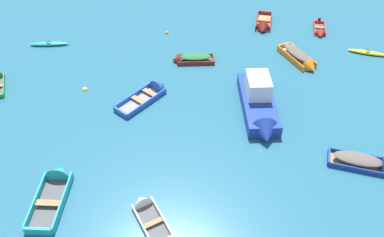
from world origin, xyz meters
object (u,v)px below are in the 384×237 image
object	(u,v)px
rowboat_deep_blue_far_left	(369,163)
rowboat_red_far_back	(320,32)
rowboat_maroon_midfield_right	(263,26)
rowboat_orange_cluster_inner	(301,59)
rowboat_white_outer_left	(146,210)
motor_launch_deep_blue_back_row_center	(259,105)
rowboat_blue_distant_center	(152,92)
rowboat_turquoise_midfield_left	(56,185)
mooring_buoy_near_foreground	(85,90)
mooring_buoy_outer_edge	(167,33)
rowboat_maroon_near_right	(188,59)
kayak_yellow_cluster_outer	(367,52)
kayak_turquoise_far_right	(49,44)

from	to	relation	value
rowboat_deep_blue_far_left	rowboat_red_far_back	xyz separation A→B (m)	(4.71, 14.99, -0.13)
rowboat_maroon_midfield_right	rowboat_orange_cluster_inner	world-z (taller)	rowboat_orange_cluster_inner
rowboat_white_outer_left	motor_launch_deep_blue_back_row_center	bearing A→B (deg)	34.92
rowboat_blue_distant_center	rowboat_turquoise_midfield_left	distance (m)	9.86
rowboat_deep_blue_far_left	mooring_buoy_near_foreground	bearing A→B (deg)	143.60
mooring_buoy_near_foreground	motor_launch_deep_blue_back_row_center	bearing A→B (deg)	-26.10
rowboat_maroon_midfield_right	mooring_buoy_outer_edge	size ratio (longest dim) A/B	11.05
rowboat_maroon_near_right	rowboat_blue_distant_center	bearing A→B (deg)	-135.87
kayak_yellow_cluster_outer	kayak_turquoise_far_right	bearing A→B (deg)	162.89
rowboat_maroon_midfield_right	mooring_buoy_near_foreground	bearing A→B (deg)	-161.62
rowboat_orange_cluster_inner	rowboat_red_far_back	distance (m)	5.35
kayak_yellow_cluster_outer	rowboat_turquoise_midfield_left	world-z (taller)	rowboat_turquoise_midfield_left
kayak_yellow_cluster_outer	rowboat_orange_cluster_inner	distance (m)	5.91
rowboat_blue_distant_center	kayak_yellow_cluster_outer	bearing A→B (deg)	2.88
rowboat_turquoise_midfield_left	rowboat_maroon_midfield_right	bearing A→B (deg)	38.14
rowboat_white_outer_left	mooring_buoy_outer_edge	size ratio (longest dim) A/B	9.58
kayak_turquoise_far_right	motor_launch_deep_blue_back_row_center	world-z (taller)	motor_launch_deep_blue_back_row_center
rowboat_orange_cluster_inner	motor_launch_deep_blue_back_row_center	size ratio (longest dim) A/B	0.61
rowboat_white_outer_left	rowboat_orange_cluster_inner	size ratio (longest dim) A/B	0.78
rowboat_turquoise_midfield_left	kayak_yellow_cluster_outer	bearing A→B (deg)	18.04
rowboat_orange_cluster_inner	rowboat_maroon_near_right	distance (m)	9.00
kayak_yellow_cluster_outer	motor_launch_deep_blue_back_row_center	size ratio (longest dim) A/B	0.42
rowboat_white_outer_left	rowboat_orange_cluster_inner	bearing A→B (deg)	37.73
rowboat_maroon_midfield_right	rowboat_orange_cluster_inner	bearing A→B (deg)	-81.83
rowboat_deep_blue_far_left	rowboat_blue_distant_center	world-z (taller)	rowboat_blue_distant_center
rowboat_maroon_midfield_right	motor_launch_deep_blue_back_row_center	distance (m)	11.91
kayak_yellow_cluster_outer	motor_launch_deep_blue_back_row_center	world-z (taller)	motor_launch_deep_blue_back_row_center
rowboat_orange_cluster_inner	mooring_buoy_outer_edge	xyz separation A→B (m)	(-9.46, 7.24, -0.36)
kayak_turquoise_far_right	mooring_buoy_near_foreground	bearing A→B (deg)	-69.64
rowboat_white_outer_left	rowboat_red_far_back	size ratio (longest dim) A/B	1.19
kayak_turquoise_far_right	motor_launch_deep_blue_back_row_center	xyz separation A→B (m)	(14.02, -12.65, 0.56)
rowboat_blue_distant_center	kayak_yellow_cluster_outer	distance (m)	18.14
rowboat_orange_cluster_inner	mooring_buoy_outer_edge	distance (m)	11.92
rowboat_deep_blue_far_left	motor_launch_deep_blue_back_row_center	size ratio (longest dim) A/B	0.55
rowboat_deep_blue_far_left	kayak_yellow_cluster_outer	size ratio (longest dim) A/B	1.33
rowboat_turquoise_midfield_left	rowboat_orange_cluster_inner	bearing A→B (deg)	23.51
rowboat_turquoise_midfield_left	rowboat_red_far_back	bearing A→B (deg)	28.14
mooring_buoy_outer_edge	kayak_yellow_cluster_outer	bearing A→B (deg)	-25.67
rowboat_maroon_near_right	rowboat_turquoise_midfield_left	size ratio (longest dim) A/B	0.77
kayak_yellow_cluster_outer	rowboat_red_far_back	distance (m)	4.59
kayak_yellow_cluster_outer	rowboat_white_outer_left	size ratio (longest dim) A/B	0.87
kayak_yellow_cluster_outer	mooring_buoy_outer_edge	size ratio (longest dim) A/B	8.38
rowboat_white_outer_left	rowboat_turquoise_midfield_left	distance (m)	5.44
motor_launch_deep_blue_back_row_center	mooring_buoy_outer_edge	xyz separation A→B (m)	(-3.92, 12.19, -0.71)
rowboat_turquoise_midfield_left	mooring_buoy_outer_edge	size ratio (longest dim) A/B	13.19
rowboat_deep_blue_far_left	motor_launch_deep_blue_back_row_center	distance (m)	7.66
rowboat_white_outer_left	mooring_buoy_outer_edge	bearing A→B (deg)	75.14
kayak_yellow_cluster_outer	rowboat_maroon_near_right	bearing A→B (deg)	170.19
rowboat_blue_distant_center	rowboat_red_far_back	size ratio (longest dim) A/B	1.54
rowboat_turquoise_midfield_left	rowboat_deep_blue_far_left	bearing A→B (deg)	-9.09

